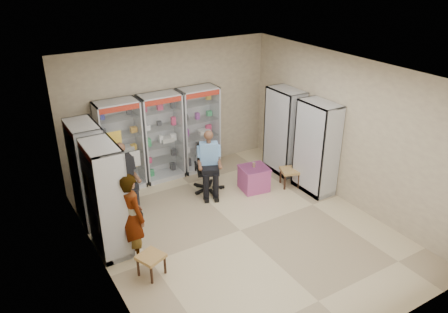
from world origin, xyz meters
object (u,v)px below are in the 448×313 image
office_chair (208,168)px  pink_trunk (254,178)px  wooden_chair (123,185)px  woven_stool_a (290,177)px  cabinet_left_far (89,174)px  cabinet_back_mid (161,137)px  standing_man (132,217)px  cabinet_left_near (107,199)px  cabinet_back_right (199,129)px  cabinet_right_far (284,131)px  woven_stool_b (152,265)px  seated_shopkeeper (209,163)px  cabinet_back_left (120,146)px  cabinet_right_near (317,148)px

office_chair → pink_trunk: bearing=-6.4°
wooden_chair → woven_stool_a: size_ratio=2.34×
cabinet_left_far → pink_trunk: bearing=79.5°
cabinet_back_mid → cabinet_left_far: same height
cabinet_left_far → standing_man: size_ratio=1.27×
cabinet_left_near → pink_trunk: bearing=98.1°
wooden_chair → woven_stool_a: bearing=-17.6°
cabinet_left_far → office_chair: (2.47, -0.12, -0.48)m
standing_man → cabinet_left_near: bearing=21.7°
office_chair → standing_man: (-2.19, -1.38, 0.27)m
cabinet_back_right → cabinet_right_far: bearing=-34.7°
pink_trunk → woven_stool_b: bearing=-153.9°
cabinet_back_mid → wooden_chair: (-1.20, -0.73, -0.53)m
seated_shopkeeper → woven_stool_a: bearing=-0.2°
cabinet_left_near → cabinet_back_left: bearing=155.4°
seated_shopkeeper → pink_trunk: 1.06m
office_chair → seated_shopkeeper: seated_shopkeeper is taller
cabinet_right_near → woven_stool_a: size_ratio=4.98×
seated_shopkeeper → woven_stool_b: seated_shopkeeper is taller
wooden_chair → woven_stool_a: 3.63m
pink_trunk → office_chair: bearing=150.2°
cabinet_back_right → woven_stool_b: 4.01m
wooden_chair → woven_stool_a: wooden_chair is taller
cabinet_right_far → seated_shopkeeper: cabinet_right_far is taller
cabinet_back_right → wooden_chair: (-2.15, -0.73, -0.53)m
cabinet_left_far → pink_trunk: size_ratio=3.61×
cabinet_right_near → woven_stool_a: cabinet_right_near is taller
cabinet_left_near → cabinet_back_mid: bearing=137.2°
office_chair → wooden_chair: bearing=-166.9°
cabinet_right_far → pink_trunk: (-1.11, -0.42, -0.73)m
woven_stool_a → cabinet_back_mid: bearing=141.0°
seated_shopkeeper → cabinet_back_left: bearing=167.8°
cabinet_back_mid → office_chair: cabinet_back_mid is taller
cabinet_right_far → wooden_chair: (-3.78, 0.40, -0.53)m
cabinet_left_near → wooden_chair: bearing=152.4°
cabinet_right_far → standing_man: bearing=107.3°
cabinet_right_far → cabinet_right_near: same height
wooden_chair → woven_stool_b: 2.34m
seated_shopkeeper → woven_stool_a: 1.86m
cabinet_right_far → woven_stool_a: cabinet_right_far is taller
cabinet_right_far → woven_stool_a: 1.11m
cabinet_left_far → pink_trunk: 3.48m
cabinet_right_far → cabinet_left_far: (-4.46, 0.20, 0.00)m
cabinet_right_far → cabinet_right_near: 1.10m
cabinet_back_left → woven_stool_a: bearing=-29.7°
cabinet_back_mid → office_chair: bearing=-60.5°
cabinet_back_left → cabinet_back_right: 1.90m
cabinet_left_near → seated_shopkeeper: (2.47, 0.93, -0.33)m
cabinet_back_left → office_chair: cabinet_back_left is taller
cabinet_left_near → woven_stool_b: (0.33, -1.00, -0.81)m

